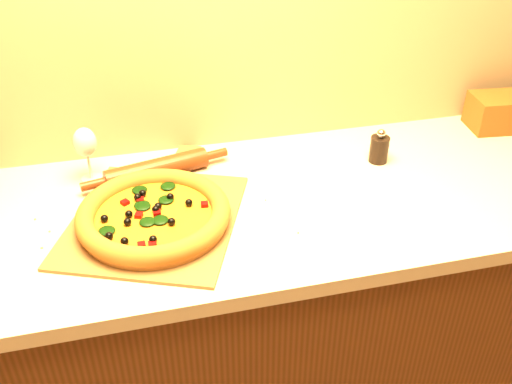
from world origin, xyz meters
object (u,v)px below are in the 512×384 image
pizza_peel (156,215)px  rolling_pin (157,169)px  wine_glass (85,144)px  pizza (154,215)px  pepper_grinder (379,148)px

pizza_peel → rolling_pin: rolling_pin is taller
pizza_peel → wine_glass: (-0.16, 0.22, 0.11)m
pizza → wine_glass: bearing=120.3°
pizza_peel → pizza: size_ratio=1.71×
wine_glass → pizza: bearing=-59.7°
pizza_peel → rolling_pin: 0.19m
pizza_peel → pepper_grinder: (0.65, 0.13, 0.04)m
pizza_peel → wine_glass: wine_glass is taller
pizza → pepper_grinder: pepper_grinder is taller
pepper_grinder → rolling_pin: size_ratio=0.25×
pizza → pepper_grinder: (0.66, 0.16, 0.01)m
pepper_grinder → rolling_pin: pepper_grinder is taller
wine_glass → pizza_peel: bearing=-54.6°
pizza → rolling_pin: (0.03, 0.22, -0.00)m
pizza_peel → wine_glass: bearing=147.6°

